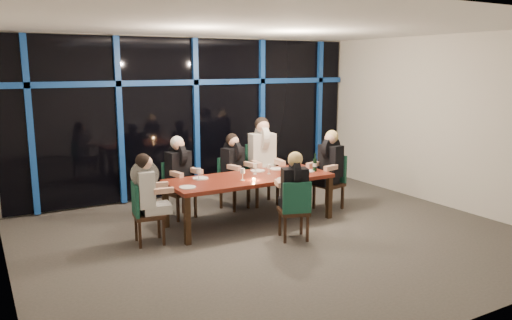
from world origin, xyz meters
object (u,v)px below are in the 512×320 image
object	(u,v)px
dining_table	(250,181)
chair_far_left	(177,186)
chair_far_mid	(231,180)
chair_near_mid	(295,207)
diner_near_mid	(294,182)
chair_end_right	(332,179)
diner_end_left	(148,185)
wine_bottle	(315,164)
diner_far_right	(263,148)
diner_far_left	(179,165)
chair_end_left	(143,210)
diner_end_right	(329,158)
diner_far_mid	(234,160)
water_pitcher	(297,168)
chair_far_right	(261,171)

from	to	relation	value
dining_table	chair_far_left	xyz separation A→B (m)	(-0.87, 0.88, -0.17)
chair_far_left	chair_far_mid	bearing A→B (deg)	-11.42
dining_table	chair_far_mid	xyz separation A→B (m)	(0.14, 0.91, -0.18)
chair_near_mid	diner_near_mid	bearing A→B (deg)	-90.00
chair_end_right	diner_end_left	size ratio (longest dim) A/B	1.10
wine_bottle	diner_far_right	bearing A→B (deg)	111.10
diner_far_left	wine_bottle	world-z (taller)	diner_far_left
chair_end_left	diner_near_mid	bearing A→B (deg)	-106.69
chair_far_mid	wine_bottle	bearing A→B (deg)	-63.79
dining_table	chair_end_left	size ratio (longest dim) A/B	2.96
diner_far_left	chair_end_right	bearing A→B (deg)	-30.55
dining_table	wine_bottle	distance (m)	1.16
diner_end_right	chair_far_left	bearing A→B (deg)	-122.92
chair_far_left	diner_far_left	distance (m)	0.37
diner_far_right	chair_end_left	bearing A→B (deg)	-151.69
diner_end_left	wine_bottle	world-z (taller)	diner_end_left
chair_near_mid	diner_end_left	world-z (taller)	diner_end_left
diner_far_left	diner_end_right	xyz separation A→B (m)	(2.43, -0.81, 0.02)
diner_far_mid	diner_near_mid	xyz separation A→B (m)	(0.02, -1.81, -0.02)
chair_end_left	diner_far_mid	bearing A→B (deg)	-56.31
diner_near_mid	wine_bottle	bearing A→B (deg)	-120.60
diner_end_left	water_pitcher	bearing A→B (deg)	-84.41
chair_far_right	chair_end_left	world-z (taller)	chair_far_right
chair_far_right	diner_end_left	bearing A→B (deg)	-149.20
diner_end_left	chair_far_mid	bearing A→B (deg)	-53.10
chair_far_mid	diner_far_mid	xyz separation A→B (m)	(0.02, -0.07, 0.36)
dining_table	water_pitcher	xyz separation A→B (m)	(0.77, -0.20, 0.16)
diner_far_right	chair_far_mid	bearing A→B (deg)	-179.13
chair_end_right	diner_far_right	distance (m)	1.32
chair_far_mid	chair_end_right	distance (m)	1.76
chair_far_mid	chair_far_left	bearing A→B (deg)	165.38
dining_table	water_pitcher	world-z (taller)	water_pitcher
diner_far_mid	diner_near_mid	size ratio (longest dim) A/B	1.03
chair_far_mid	diner_end_left	bearing A→B (deg)	-166.85
chair_end_right	diner_end_right	bearing A→B (deg)	-90.00
chair_end_left	water_pitcher	size ratio (longest dim) A/B	4.78
diner_far_right	dining_table	bearing A→B (deg)	-123.84
chair_far_left	diner_far_right	distance (m)	1.69
chair_far_left	wine_bottle	size ratio (longest dim) A/B	3.10
dining_table	diner_far_left	bearing A→B (deg)	136.65
chair_far_mid	diner_near_mid	bearing A→B (deg)	-105.01
chair_far_mid	chair_far_right	world-z (taller)	chair_far_right
diner_far_mid	diner_near_mid	world-z (taller)	diner_far_mid
chair_far_right	dining_table	bearing A→B (deg)	-121.42
dining_table	chair_end_right	xyz separation A→B (m)	(1.65, 0.02, -0.16)
diner_far_left	chair_end_left	bearing A→B (deg)	-147.76
dining_table	diner_end_right	distance (m)	1.59
diner_far_right	water_pitcher	size ratio (longest dim) A/B	5.67
chair_far_right	diner_far_left	distance (m)	1.64
diner_far_mid	water_pitcher	size ratio (longest dim) A/B	4.77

